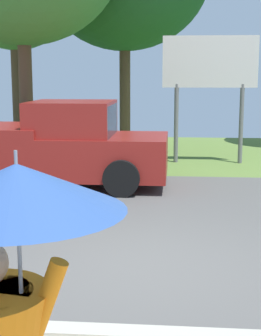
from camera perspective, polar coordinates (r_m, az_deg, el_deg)
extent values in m
cube|color=#565451|center=(8.86, 2.01, -6.20)|extent=(40.00, 8.00, 0.10)
cube|color=olive|center=(16.68, 3.49, 1.61)|extent=(40.00, 8.00, 0.10)
cube|color=#B2AD9E|center=(5.11, -0.54, -17.91)|extent=(40.00, 0.24, 0.10)
cylinder|color=orange|center=(2.55, -9.43, -14.54)|extent=(0.24, 0.09, 0.45)
cylinder|color=gray|center=(2.49, -12.11, -9.62)|extent=(0.02, 0.02, 0.75)
cone|color=#33569E|center=(2.40, -12.41, -2.09)|extent=(1.01, 1.01, 0.22)
cylinder|color=gray|center=(2.38, -12.52, 0.74)|extent=(0.02, 0.02, 0.10)
cube|color=maroon|center=(11.74, -8.77, 1.44)|extent=(5.20, 2.00, 0.90)
cube|color=maroon|center=(11.54, -6.45, 5.09)|extent=(1.80, 1.84, 0.90)
cube|color=#2D3842|center=(11.40, -2.24, 5.09)|extent=(0.10, 1.70, 0.77)
cylinder|color=black|center=(12.48, -0.03, 0.69)|extent=(0.76, 0.28, 0.76)
cylinder|color=black|center=(10.53, -1.00, -1.12)|extent=(0.76, 0.28, 0.76)
cylinder|color=slate|center=(14.63, 5.06, 4.91)|extent=(0.12, 0.12, 2.20)
cylinder|color=slate|center=(14.73, 12.10, 4.76)|extent=(0.12, 0.12, 2.20)
cube|color=silver|center=(14.59, 8.77, 11.50)|extent=(2.60, 0.10, 1.40)
cylinder|color=brown|center=(14.14, -11.44, 8.03)|extent=(0.36, 0.36, 3.91)
cylinder|color=brown|center=(17.38, -0.62, 8.72)|extent=(0.36, 0.36, 3.97)
cylinder|color=brown|center=(17.05, -12.31, 7.99)|extent=(0.36, 0.36, 3.69)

